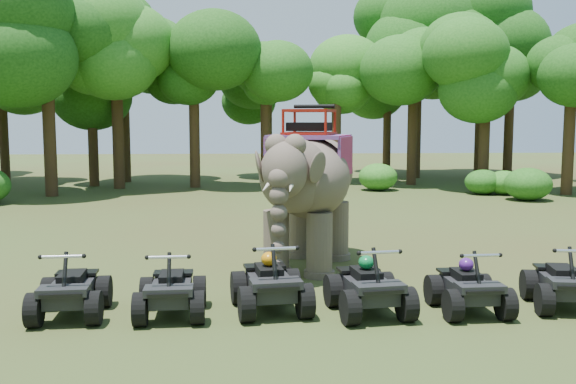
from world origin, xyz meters
name	(u,v)px	position (x,y,z in m)	size (l,w,h in m)	color
ground	(291,287)	(0.00, 0.00, 0.00)	(110.00, 110.00, 0.00)	#47381E
elephant	(308,187)	(0.54, 1.97, 1.94)	(2.03, 4.62, 3.88)	brown
atv_0	(70,282)	(-4.10, -1.77, 0.63)	(1.24, 1.69, 1.26)	black
atv_1	(171,282)	(-2.30, -1.83, 0.62)	(1.22, 1.67, 1.23)	black
atv_2	(270,276)	(-0.50, -1.63, 0.66)	(1.31, 1.79, 1.33)	black
atv_3	(369,279)	(1.28, -1.93, 0.65)	(1.28, 1.75, 1.30)	black
atv_4	(469,280)	(3.14, -1.95, 0.61)	(1.19, 1.64, 1.21)	black
atv_5	(564,276)	(5.01, -1.80, 0.62)	(1.22, 1.68, 1.24)	black
tree_0	(265,125)	(0.00, 21.22, 3.27)	(4.58, 4.58, 6.55)	#195114
tree_1	(336,119)	(3.85, 21.38, 3.59)	(5.02, 5.02, 7.17)	#195114
tree_2	(412,117)	(8.02, 21.36, 3.69)	(5.16, 5.16, 7.38)	#195114
tree_3	(485,114)	(10.93, 18.35, 3.84)	(5.38, 5.38, 7.68)	#195114
tree_4	(570,114)	(14.19, 16.19, 3.82)	(5.35, 5.35, 7.65)	#195114
tree_29	(48,98)	(-10.07, 17.08, 4.53)	(6.34, 6.34, 9.06)	#195114
tree_30	(117,97)	(-7.61, 20.37, 4.69)	(6.56, 6.56, 9.37)	#195114
tree_31	(194,110)	(-3.72, 20.72, 4.06)	(5.68, 5.68, 8.11)	#195114
tree_32	(417,88)	(9.32, 25.56, 5.47)	(7.66, 7.66, 10.94)	#195114
tree_33	(124,96)	(-7.94, 23.89, 4.90)	(6.86, 6.86, 9.80)	#195114
tree_34	(92,118)	(-9.19, 21.63, 3.65)	(5.10, 5.10, 7.29)	#195114
tree_35	(481,93)	(13.74, 26.72, 5.23)	(7.32, 7.32, 10.46)	#195114
tree_36	(414,95)	(10.01, 28.93, 5.19)	(7.27, 7.27, 10.38)	#195114
tree_37	(268,119)	(0.29, 26.23, 3.57)	(5.00, 5.00, 7.14)	#195114
tree_38	(387,119)	(8.26, 28.86, 3.63)	(5.08, 5.08, 7.25)	#195114
tree_41	(3,120)	(-14.68, 23.93, 3.52)	(4.93, 4.93, 7.04)	#195114
tree_44	(510,100)	(15.61, 26.69, 4.79)	(6.71, 6.71, 9.59)	#195114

